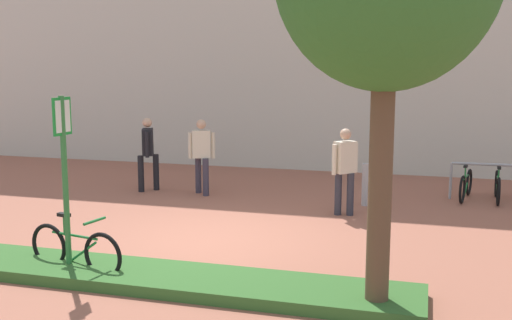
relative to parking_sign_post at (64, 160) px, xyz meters
The scene contains 8 objects.
ground_plane 2.96m from the parking_sign_post, 58.34° to the left, with size 60.00×60.00×0.00m, color #9E5B47.
planter_strip 2.11m from the parking_sign_post, ahead, with size 7.00×1.10×0.16m, color #336028.
parking_sign_post is the anchor object (origin of this frame).
bike_at_sign 1.30m from the parking_sign_post, 53.86° to the left, with size 1.66×0.49×0.86m.
bollard_steel 6.64m from the parking_sign_post, 56.47° to the left, with size 0.16×0.16×0.90m, color #ADADB2.
person_suited_dark 5.79m from the parking_sign_post, 104.56° to the left, with size 0.39×0.57×1.72m.
person_shirt_blue 5.61m from the parking_sign_post, 53.86° to the left, with size 0.45×0.46×1.72m.
person_shirt_white 5.59m from the parking_sign_post, 91.06° to the left, with size 0.58×0.38×1.72m.
Camera 1 is at (3.54, -9.38, 2.97)m, focal length 42.86 mm.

